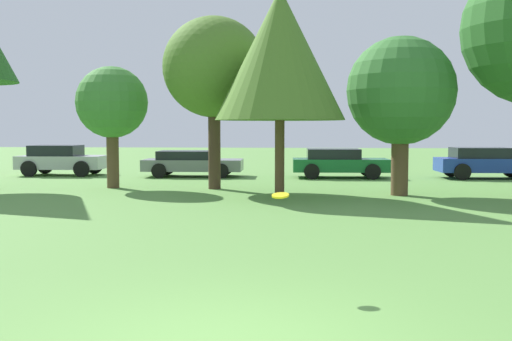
% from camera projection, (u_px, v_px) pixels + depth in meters
% --- Properties ---
extents(frisbee, '(0.24, 0.24, 0.08)m').
position_uv_depth(frisbee, '(280.00, 195.00, 8.05)').
color(frisbee, yellow).
extents(tree_1, '(2.56, 2.56, 4.37)m').
position_uv_depth(tree_1, '(112.00, 104.00, 21.22)').
color(tree_1, brown).
rests_on(tree_1, ground).
extents(tree_2, '(3.60, 3.60, 6.05)m').
position_uv_depth(tree_2, '(214.00, 68.00, 20.77)').
color(tree_2, '#473323').
rests_on(tree_2, ground).
extents(tree_3, '(4.06, 4.06, 6.46)m').
position_uv_depth(tree_3, '(280.00, 55.00, 18.29)').
color(tree_3, brown).
rests_on(tree_3, ground).
extents(tree_4, '(3.44, 3.44, 5.06)m').
position_uv_depth(tree_4, '(401.00, 92.00, 18.83)').
color(tree_4, brown).
rests_on(tree_4, ground).
extents(parked_car_silver, '(3.89, 2.06, 1.38)m').
position_uv_depth(parked_car_silver, '(61.00, 159.00, 27.15)').
color(parked_car_silver, '#B2B2B7').
rests_on(parked_car_silver, ground).
extents(parked_car_grey, '(4.43, 2.11, 1.15)m').
position_uv_depth(parked_car_grey, '(191.00, 163.00, 26.42)').
color(parked_car_grey, slate).
rests_on(parked_car_grey, ground).
extents(parked_car_green, '(4.17, 2.13, 1.26)m').
position_uv_depth(parked_car_green, '(338.00, 162.00, 25.82)').
color(parked_car_green, '#196633').
rests_on(parked_car_green, ground).
extents(parked_car_blue, '(4.25, 2.02, 1.33)m').
position_uv_depth(parked_car_blue, '(486.00, 162.00, 25.37)').
color(parked_car_blue, '#1E389E').
rests_on(parked_car_blue, ground).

